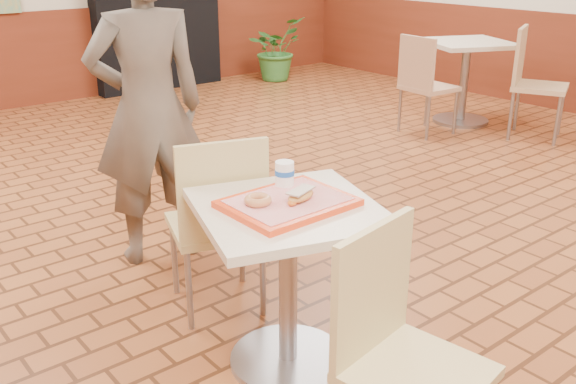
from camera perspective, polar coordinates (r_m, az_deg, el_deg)
wainscot_band at (r=3.60m, az=9.35°, el=1.83°), size 8.00×10.00×1.00m
main_table at (r=2.60m, az=-0.00°, el=-6.10°), size 0.69×0.69×0.72m
chair_main_front at (r=2.13m, az=9.78°, el=-13.31°), size 0.46×0.46×0.87m
chair_main_back at (r=2.98m, az=-6.18°, el=-2.24°), size 0.52×0.52×0.89m
customer at (r=3.51m, az=-12.32°, el=7.23°), size 0.70×0.54×1.72m
serving_tray at (r=2.49m, az=-0.00°, el=-0.98°), size 0.47×0.37×0.03m
ring_donut at (r=2.44m, az=-2.69°, el=-0.71°), size 0.14×0.14×0.03m
long_john_donut at (r=2.47m, az=1.10°, el=-0.32°), size 0.16×0.11×0.05m
paper_cup at (r=2.62m, az=-0.30°, el=1.69°), size 0.08×0.08×0.10m
second_table at (r=6.61m, az=15.49°, el=10.56°), size 0.76×0.76×0.80m
chair_second_left at (r=6.08m, az=11.99°, el=9.69°), size 0.45×0.45×0.91m
chair_second_front at (r=6.27m, az=20.83°, el=9.53°), size 0.61×0.61×0.99m
potted_plant at (r=8.52m, az=-1.13°, el=12.59°), size 0.88×0.82×0.80m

